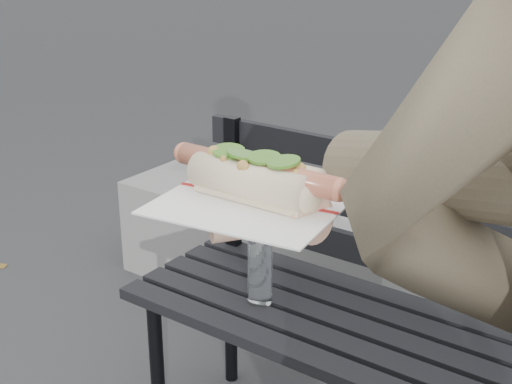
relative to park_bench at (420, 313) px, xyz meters
The scene contains 3 objects.
park_bench is the anchor object (origin of this frame).
concrete_block 1.16m from the park_bench, 144.58° to the left, with size 1.20×0.40×0.40m, color slate.
held_hotdog 1.09m from the park_bench, 67.56° to the right, with size 0.64×0.30×0.20m.
Camera 1 is at (0.42, -0.50, 1.42)m, focal length 50.00 mm.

